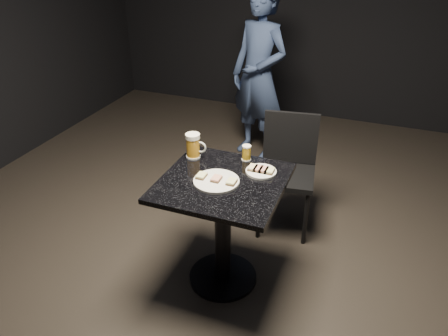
# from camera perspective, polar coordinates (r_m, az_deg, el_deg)

# --- Properties ---
(floor) EXTENTS (6.00, 6.00, 0.00)m
(floor) POSITION_cam_1_polar(r_m,az_deg,el_deg) (2.96, -0.14, -14.13)
(floor) COLOR black
(floor) RESTS_ON ground
(plate_large) EXTENTS (0.26, 0.26, 0.01)m
(plate_large) POSITION_cam_1_polar(r_m,az_deg,el_deg) (2.48, -1.01, -1.73)
(plate_large) COLOR silver
(plate_large) RESTS_ON table
(plate_small) EXTENTS (0.18, 0.18, 0.01)m
(plate_small) POSITION_cam_1_polar(r_m,az_deg,el_deg) (2.58, 4.86, -0.47)
(plate_small) COLOR silver
(plate_small) RESTS_ON table
(patron) EXTENTS (0.69, 0.59, 1.61)m
(patron) POSITION_cam_1_polar(r_m,az_deg,el_deg) (4.12, 4.56, 11.91)
(patron) COLOR navy
(patron) RESTS_ON floor
(table) EXTENTS (0.70, 0.70, 0.75)m
(table) POSITION_cam_1_polar(r_m,az_deg,el_deg) (2.64, -0.16, -6.12)
(table) COLOR black
(table) RESTS_ON floor
(beer_mug) EXTENTS (0.13, 0.09, 0.16)m
(beer_mug) POSITION_cam_1_polar(r_m,az_deg,el_deg) (2.72, -4.02, 2.93)
(beer_mug) COLOR silver
(beer_mug) RESTS_ON table
(beer_tumbler) EXTENTS (0.06, 0.06, 0.10)m
(beer_tumbler) POSITION_cam_1_polar(r_m,az_deg,el_deg) (2.70, 2.96, 2.00)
(beer_tumbler) COLOR silver
(beer_tumbler) RESTS_ON table
(chair) EXTENTS (0.45, 0.45, 0.87)m
(chair) POSITION_cam_1_polar(r_m,az_deg,el_deg) (3.20, 8.31, 0.33)
(chair) COLOR black
(chair) RESTS_ON floor
(canapes_on_plate_large) EXTENTS (0.23, 0.07, 0.02)m
(canapes_on_plate_large) POSITION_cam_1_polar(r_m,az_deg,el_deg) (2.47, -1.01, -1.40)
(canapes_on_plate_large) COLOR #4C3521
(canapes_on_plate_large) RESTS_ON plate_large
(canapes_on_plate_small) EXTENTS (0.15, 0.07, 0.02)m
(canapes_on_plate_small) POSITION_cam_1_polar(r_m,az_deg,el_deg) (2.58, 4.87, -0.15)
(canapes_on_plate_small) COLOR #4C3521
(canapes_on_plate_small) RESTS_ON plate_small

